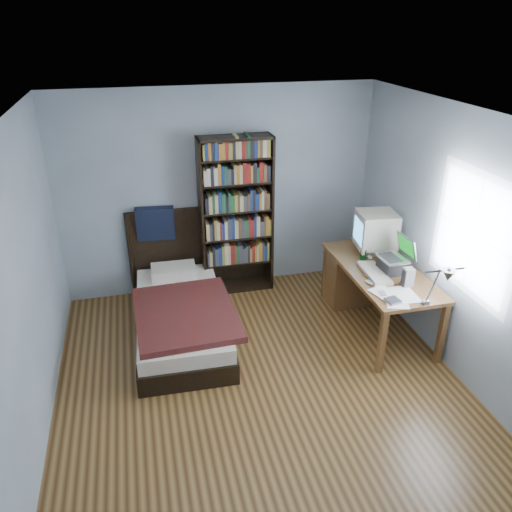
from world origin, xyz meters
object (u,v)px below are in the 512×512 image
object	(u,v)px
desk_lamp	(445,278)
keyboard	(374,273)
soda_can	(363,255)
crt_monitor	(375,230)
speaker	(408,277)
bed	(180,310)
bookshelf	(236,217)
laptop	(393,262)
desk	(361,276)

from	to	relation	value
desk_lamp	keyboard	bearing A→B (deg)	94.72
soda_can	desk_lamp	bearing A→B (deg)	-87.74
crt_monitor	speaker	distance (m)	0.82
bed	keyboard	bearing A→B (deg)	-15.19
speaker	soda_can	size ratio (longest dim) A/B	1.59
crt_monitor	soda_can	xyz separation A→B (m)	(-0.19, -0.15, -0.22)
bookshelf	soda_can	bearing A→B (deg)	-38.86
soda_can	bookshelf	xyz separation A→B (m)	(-1.23, 0.99, 0.19)
laptop	speaker	distance (m)	0.32
crt_monitor	speaker	xyz separation A→B (m)	(-0.01, -0.80, -0.18)
soda_can	bed	world-z (taller)	bed
laptop	desk_lamp	xyz separation A→B (m)	(-0.13, -1.05, 0.38)
laptop	speaker	bearing A→B (deg)	-90.27
laptop	desk_lamp	bearing A→B (deg)	-96.98
desk	crt_monitor	xyz separation A→B (m)	(0.09, -0.04, 0.59)
desk	desk_lamp	size ratio (longest dim) A/B	2.63
laptop	desk	bearing A→B (deg)	98.99
laptop	soda_can	world-z (taller)	laptop
desk_lamp	bookshelf	bearing A→B (deg)	118.41
desk_lamp	bed	bearing A→B (deg)	143.09
crt_monitor	desk_lamp	xyz separation A→B (m)	(-0.14, -1.53, 0.21)
crt_monitor	bookshelf	size ratio (longest dim) A/B	0.25
soda_can	bed	distance (m)	2.12
laptop	keyboard	xyz separation A→B (m)	(-0.21, -0.02, -0.09)
laptop	desk_lamp	size ratio (longest dim) A/B	0.65
desk	desk_lamp	xyz separation A→B (m)	(-0.05, -1.57, 0.80)
desk	soda_can	world-z (taller)	soda_can
laptop	crt_monitor	bearing A→B (deg)	89.18
speaker	soda_can	xyz separation A→B (m)	(-0.18, 0.65, -0.04)
crt_monitor	soda_can	bearing A→B (deg)	-141.73
keyboard	speaker	world-z (taller)	speaker
soda_can	bed	xyz separation A→B (m)	(-2.04, 0.19, -0.53)
desk	keyboard	size ratio (longest dim) A/B	3.11
laptop	bookshelf	size ratio (longest dim) A/B	0.20
keyboard	bed	xyz separation A→B (m)	(-2.01, 0.55, -0.49)
bookshelf	bed	size ratio (longest dim) A/B	0.95
laptop	speaker	size ratio (longest dim) A/B	2.06
crt_monitor	bed	xyz separation A→B (m)	(-2.23, 0.04, -0.75)
crt_monitor	bed	bearing A→B (deg)	178.91
soda_can	desk	bearing A→B (deg)	62.06
desk	bed	bearing A→B (deg)	179.93
desk	keyboard	bearing A→B (deg)	-103.55
speaker	bed	bearing A→B (deg)	162.56
desk_lamp	soda_can	size ratio (longest dim) A/B	5.02
laptop	desk_lamp	distance (m)	1.12
laptop	bed	world-z (taller)	bed
keyboard	soda_can	distance (m)	0.36
speaker	desk_lamp	bearing A→B (deg)	-96.51
soda_can	bookshelf	bearing A→B (deg)	141.14
desk	bookshelf	world-z (taller)	bookshelf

